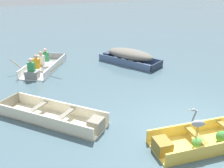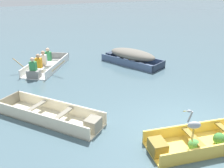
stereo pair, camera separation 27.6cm
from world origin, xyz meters
name	(u,v)px [view 1 (the left image)]	position (x,y,z in m)	size (l,w,h in m)	color
ground_plane	(193,130)	(0.00, 0.00, 0.00)	(80.00, 80.00, 0.00)	#47606B
dinghy_yellow_foreground	(209,139)	(-0.13, -0.65, 0.13)	(3.45, 1.67, 0.36)	#E5BC47
skiff_slate_blue_near_moored	(129,55)	(1.67, 5.98, 0.41)	(2.23, 3.31, 0.73)	#475B7F
skiff_cream_mid_moored	(55,117)	(-3.24, 2.34, 0.14)	(2.79, 3.30, 0.40)	beige
rowboat_white_with_crew	(42,66)	(-2.44, 6.99, 0.23)	(2.85, 3.16, 0.92)	white
heron_on_dinghy	(198,123)	(-0.73, -0.71, 0.83)	(0.44, 0.26, 0.84)	olive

